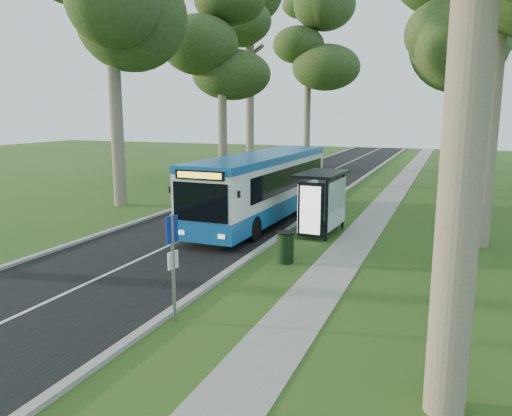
{
  "coord_description": "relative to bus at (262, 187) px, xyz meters",
  "views": [
    {
      "loc": [
        6.37,
        -14.34,
        5.0
      ],
      "look_at": [
        -0.17,
        2.15,
        1.6
      ],
      "focal_mm": 35.0,
      "sensor_mm": 36.0,
      "label": 1
    }
  ],
  "objects": [
    {
      "name": "kerb_east",
      "position": [
        1.78,
        2.98,
        -1.56
      ],
      "size": [
        0.25,
        100.0,
        0.12
      ],
      "primitive_type": "cube",
      "color": "#9E9B93",
      "rests_on": "ground"
    },
    {
      "name": "car_silver",
      "position": [
        -6.36,
        18.84,
        -0.88
      ],
      "size": [
        2.29,
        4.66,
        1.47
      ],
      "primitive_type": "imported",
      "rotation": [
        0.0,
        0.0,
        -0.17
      ],
      "color": "#B2B5BA",
      "rests_on": "ground"
    },
    {
      "name": "car_white",
      "position": [
        -7.5,
        22.75,
        -0.87
      ],
      "size": [
        2.48,
        4.64,
        1.5
      ],
      "primitive_type": "imported",
      "rotation": [
        0.0,
        0.0,
        0.17
      ],
      "color": "silver",
      "rests_on": "ground"
    },
    {
      "name": "bus",
      "position": [
        0.0,
        0.0,
        0.0
      ],
      "size": [
        2.75,
        11.85,
        3.13
      ],
      "rotation": [
        0.0,
        0.0,
        -0.02
      ],
      "color": "white",
      "rests_on": "ground"
    },
    {
      "name": "tree_west_e",
      "position": [
        -6.72,
        30.98,
        10.46
      ],
      "size": [
        5.2,
        5.2,
        16.32
      ],
      "color": "#7A6B56",
      "rests_on": "ground"
    },
    {
      "name": "tree_west_c",
      "position": [
        -7.22,
        10.98,
        7.86
      ],
      "size": [
        5.2,
        5.2,
        12.77
      ],
      "color": "#7A6B56",
      "rests_on": "ground"
    },
    {
      "name": "bus_stop_sign",
      "position": [
        2.1,
        -11.48,
        0.03
      ],
      "size": [
        0.13,
        0.37,
        2.66
      ],
      "rotation": [
        0.0,
        0.0,
        -0.23
      ],
      "color": "gray",
      "rests_on": "ground"
    },
    {
      "name": "tree_west_d",
      "position": [
        -9.22,
        20.98,
        11.66
      ],
      "size": [
        5.2,
        5.2,
        17.97
      ],
      "color": "#7A6B56",
      "rests_on": "ground"
    },
    {
      "name": "litter_bin",
      "position": [
        3.07,
        -5.88,
        -1.08
      ],
      "size": [
        0.61,
        0.61,
        1.07
      ],
      "rotation": [
        0.0,
        0.0,
        0.04
      ],
      "color": "black",
      "rests_on": "ground"
    },
    {
      "name": "tree_east_c",
      "position": [
        8.58,
        10.98,
        8.71
      ],
      "size": [
        5.2,
        5.2,
        13.94
      ],
      "color": "#7A6B56",
      "rests_on": "ground"
    },
    {
      "name": "tree_east_d",
      "position": [
        9.78,
        22.98,
        9.78
      ],
      "size": [
        5.2,
        5.2,
        15.4
      ],
      "color": "#7A6B56",
      "rests_on": "ground"
    },
    {
      "name": "kerb_west",
      "position": [
        -5.22,
        2.98,
        -1.56
      ],
      "size": [
        0.25,
        100.0,
        0.12
      ],
      "primitive_type": "cube",
      "color": "#9E9B93",
      "rests_on": "ground"
    },
    {
      "name": "road",
      "position": [
        -1.72,
        2.98,
        -1.61
      ],
      "size": [
        7.0,
        100.0,
        0.02
      ],
      "primitive_type": "cube",
      "color": "black",
      "rests_on": "ground"
    },
    {
      "name": "footpath",
      "position": [
        4.78,
        2.98,
        -1.61
      ],
      "size": [
        1.5,
        100.0,
        0.02
      ],
      "primitive_type": "cube",
      "color": "gray",
      "rests_on": "ground"
    },
    {
      "name": "bus_shelter",
      "position": [
        3.26,
        -1.67,
        0.19
      ],
      "size": [
        1.77,
        3.07,
        2.57
      ],
      "rotation": [
        0.0,
        0.0,
        -0.05
      ],
      "color": "black",
      "rests_on": "ground"
    },
    {
      "name": "centre_line",
      "position": [
        -1.72,
        2.98,
        -1.6
      ],
      "size": [
        0.12,
        100.0,
        0.0
      ],
      "primitive_type": "cube",
      "color": "white",
      "rests_on": "road"
    },
    {
      "name": "ground",
      "position": [
        1.78,
        -7.02,
        -1.62
      ],
      "size": [
        120.0,
        120.0,
        0.0
      ],
      "primitive_type": "plane",
      "color": "#284C17",
      "rests_on": "ground"
    }
  ]
}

